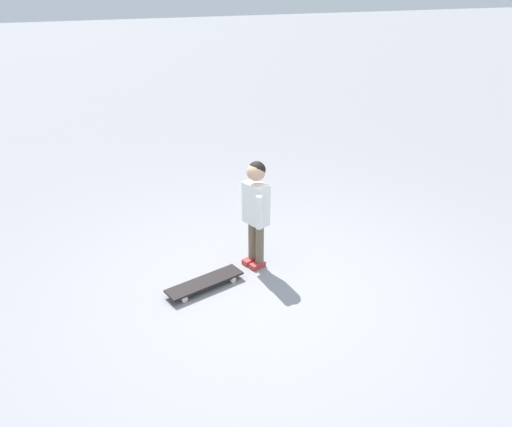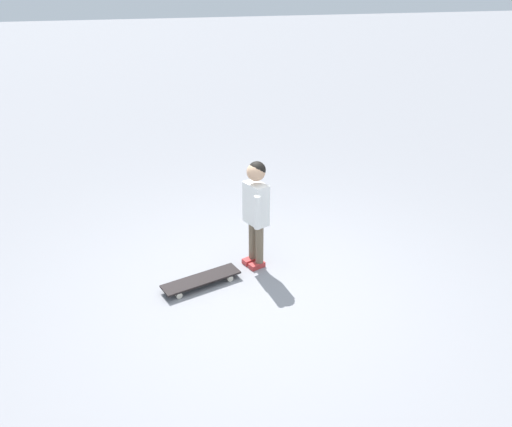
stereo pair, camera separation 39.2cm
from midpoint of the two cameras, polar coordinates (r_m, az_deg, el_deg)
ground_plane at (r=4.64m, az=3.02°, el=-9.09°), size 50.00×50.00×0.00m
child_person at (r=4.77m, az=2.34°, el=1.10°), size 0.41×0.25×1.06m
skateboard at (r=4.75m, az=-3.67°, el=-7.33°), size 0.42×0.75×0.07m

